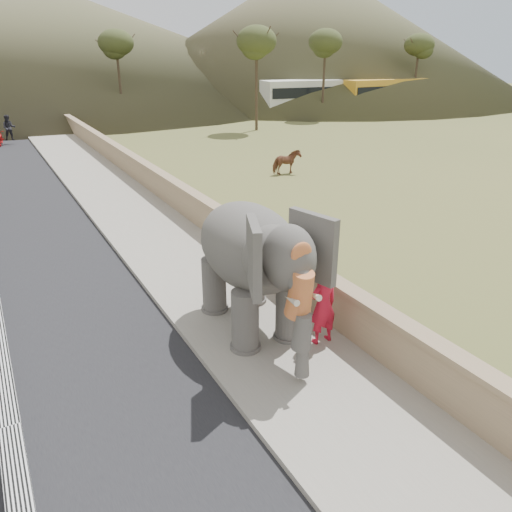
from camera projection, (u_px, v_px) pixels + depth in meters
The scene contains 12 objects.
ground at pixel (285, 362), 10.01m from camera, with size 160.00×160.00×0.00m, color olive.
walkway at pixel (139, 220), 18.06m from camera, with size 3.00×120.00×0.15m, color #9E9687.
parapet at pixel (181, 201), 18.61m from camera, with size 0.30×120.00×1.10m, color tan.
cow at pixel (286, 162), 24.65m from camera, with size 0.64×1.42×1.20m, color brown.
distant_car at pixel (274, 107), 46.39m from camera, with size 1.70×4.23×1.44m, color silver.
bus_white at pixel (319, 97), 46.69m from camera, with size 2.50×11.00×3.10m, color white.
bus_orange at pixel (391, 96), 48.22m from camera, with size 2.50×11.00×3.10m, color gold.
hill_right at pixel (309, 30), 64.96m from camera, with size 56.00×56.00×16.00m, color brown.
hill_far at pixel (38, 38), 66.05m from camera, with size 80.00×80.00×14.00m, color brown.
elephant_and_man at pixel (251, 264), 10.61m from camera, with size 2.40×4.11×2.88m.
motorcyclist at pixel (4, 134), 32.03m from camera, with size 1.48×1.92×1.88m.
trees at pixel (83, 82), 31.11m from camera, with size 47.16×43.78×8.46m.
Camera 1 is at (-4.58, -7.07, 5.84)m, focal length 35.00 mm.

